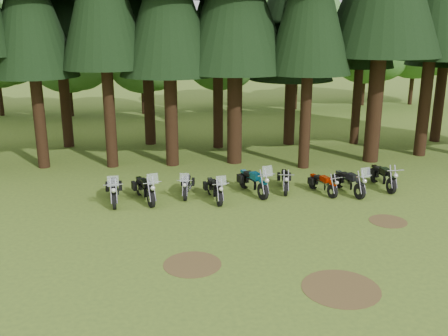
# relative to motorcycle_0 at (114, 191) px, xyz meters

# --- Properties ---
(ground) EXTENTS (120.00, 120.00, 0.00)m
(ground) POSITION_rel_motorcycle_0_xyz_m (5.79, -3.95, -0.49)
(ground) COLOR #446021
(ground) RESTS_ON ground
(pine_back_4) EXTENTS (4.94, 4.94, 13.78)m
(pine_back_4) POSITION_rel_motorcycle_0_xyz_m (9.82, 9.29, 7.76)
(pine_back_4) COLOR #321E10
(pine_back_4) RESTS_ON ground
(decid_2) EXTENTS (6.72, 6.53, 8.40)m
(decid_2) POSITION_rel_motorcycle_0_xyz_m (-4.65, 20.82, 4.46)
(decid_2) COLOR #321E10
(decid_2) RESTS_ON ground
(decid_3) EXTENTS (6.12, 5.95, 7.65)m
(decid_3) POSITION_rel_motorcycle_0_xyz_m (1.07, 21.18, 4.02)
(decid_3) COLOR #321E10
(decid_3) RESTS_ON ground
(decid_4) EXTENTS (5.93, 5.76, 7.41)m
(decid_4) POSITION_rel_motorcycle_0_xyz_m (7.37, 22.37, 3.88)
(decid_4) COLOR #321E10
(decid_4) RESTS_ON ground
(decid_5) EXTENTS (8.45, 8.21, 10.56)m
(decid_5) POSITION_rel_motorcycle_0_xyz_m (14.08, 21.76, 5.74)
(decid_5) COLOR #321E10
(decid_5) RESTS_ON ground
(decid_6) EXTENTS (7.06, 6.86, 8.82)m
(decid_6) POSITION_rel_motorcycle_0_xyz_m (20.64, 23.05, 4.71)
(decid_6) COLOR #321E10
(decid_6) RESTS_ON ground
(decid_7) EXTENTS (8.44, 8.20, 10.55)m
(decid_7) POSITION_rel_motorcycle_0_xyz_m (25.25, 22.87, 5.73)
(decid_7) COLOR #321E10
(decid_7) RESTS_ON ground
(dirt_patch_0) EXTENTS (1.80, 1.80, 0.01)m
(dirt_patch_0) POSITION_rel_motorcycle_0_xyz_m (2.79, -5.95, -0.49)
(dirt_patch_0) COLOR #4C3D1E
(dirt_patch_0) RESTS_ON ground
(dirt_patch_1) EXTENTS (1.40, 1.40, 0.01)m
(dirt_patch_1) POSITION_rel_motorcycle_0_xyz_m (10.29, -3.45, -0.49)
(dirt_patch_1) COLOR #4C3D1E
(dirt_patch_1) RESTS_ON ground
(dirt_patch_2) EXTENTS (2.20, 2.20, 0.01)m
(dirt_patch_2) POSITION_rel_motorcycle_0_xyz_m (6.79, -7.95, -0.49)
(dirt_patch_2) COLOR #4C3D1E
(dirt_patch_2) RESTS_ON ground
(motorcycle_0) EXTENTS (0.52, 2.34, 1.47)m
(motorcycle_0) POSITION_rel_motorcycle_0_xyz_m (0.00, 0.00, 0.00)
(motorcycle_0) COLOR black
(motorcycle_0) RESTS_ON ground
(motorcycle_1) EXTENTS (1.01, 2.34, 1.49)m
(motorcycle_1) POSITION_rel_motorcycle_0_xyz_m (1.27, -0.00, 0.01)
(motorcycle_1) COLOR black
(motorcycle_1) RESTS_ON ground
(motorcycle_2) EXTENTS (0.55, 2.02, 1.27)m
(motorcycle_2) POSITION_rel_motorcycle_0_xyz_m (3.02, 0.51, -0.07)
(motorcycle_2) COLOR black
(motorcycle_2) RESTS_ON ground
(motorcycle_3) EXTENTS (0.58, 2.16, 1.36)m
(motorcycle_3) POSITION_rel_motorcycle_0_xyz_m (4.14, -0.28, -0.04)
(motorcycle_3) COLOR black
(motorcycle_3) RESTS_ON ground
(motorcycle_4) EXTENTS (1.04, 2.43, 1.55)m
(motorcycle_4) POSITION_rel_motorcycle_0_xyz_m (5.89, 0.31, 0.03)
(motorcycle_4) COLOR black
(motorcycle_4) RESTS_ON ground
(motorcycle_5) EXTENTS (0.53, 2.06, 0.84)m
(motorcycle_5) POSITION_rel_motorcycle_0_xyz_m (7.36, 0.63, -0.06)
(motorcycle_5) COLOR black
(motorcycle_5) RESTS_ON ground
(motorcycle_6) EXTENTS (0.73, 1.90, 0.80)m
(motorcycle_6) POSITION_rel_motorcycle_0_xyz_m (8.88, -0.02, -0.08)
(motorcycle_6) COLOR black
(motorcycle_6) RESTS_ON ground
(motorcycle_7) EXTENTS (0.77, 2.31, 1.45)m
(motorcycle_7) POSITION_rel_motorcycle_0_xyz_m (10.01, -0.18, -0.01)
(motorcycle_7) COLOR black
(motorcycle_7) RESTS_ON ground
(motorcycle_8) EXTENTS (0.34, 2.34, 0.95)m
(motorcycle_8) POSITION_rel_motorcycle_0_xyz_m (11.80, 0.38, -0.01)
(motorcycle_8) COLOR black
(motorcycle_8) RESTS_ON ground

